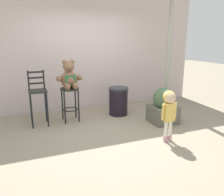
# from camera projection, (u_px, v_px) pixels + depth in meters

# --- Properties ---
(ground_plane) EXTENTS (24.00, 24.00, 0.00)m
(ground_plane) POSITION_uv_depth(u_px,v_px,m) (109.00, 132.00, 4.57)
(ground_plane) COLOR gray
(building_wall) EXTENTS (6.32, 0.30, 3.10)m
(building_wall) POSITION_uv_depth(u_px,v_px,m) (82.00, 48.00, 5.94)
(building_wall) COLOR beige
(building_wall) RESTS_ON ground_plane
(bar_stool_with_teddy) EXTENTS (0.40, 0.40, 0.75)m
(bar_stool_with_teddy) POSITION_uv_depth(u_px,v_px,m) (70.00, 97.00, 5.07)
(bar_stool_with_teddy) COLOR #242724
(bar_stool_with_teddy) RESTS_ON ground_plane
(teddy_bear) EXTENTS (0.57, 0.51, 0.61)m
(teddy_bear) POSITION_uv_depth(u_px,v_px,m) (69.00, 78.00, 4.94)
(teddy_bear) COLOR brown
(teddy_bear) RESTS_ON bar_stool_with_teddy
(child_walking) EXTENTS (0.29, 0.23, 0.92)m
(child_walking) POSITION_uv_depth(u_px,v_px,m) (169.00, 105.00, 4.01)
(child_walking) COLOR #CF97A6
(child_walking) RESTS_ON ground_plane
(trash_bin) EXTENTS (0.47, 0.47, 0.67)m
(trash_bin) POSITION_uv_depth(u_px,v_px,m) (118.00, 101.00, 5.55)
(trash_bin) COLOR black
(trash_bin) RESTS_ON ground_plane
(lamppost) EXTENTS (0.30, 0.30, 2.89)m
(lamppost) POSITION_uv_depth(u_px,v_px,m) (168.00, 64.00, 6.01)
(lamppost) COLOR #B0A79C
(lamppost) RESTS_ON ground_plane
(bar_chair_empty) EXTENTS (0.36, 0.36, 1.15)m
(bar_chair_empty) POSITION_uv_depth(u_px,v_px,m) (38.00, 95.00, 4.81)
(bar_chair_empty) COLOR #242724
(bar_chair_empty) RESTS_ON ground_plane
(planter_with_shrub) EXTENTS (0.54, 0.54, 0.77)m
(planter_with_shrub) POSITION_uv_depth(u_px,v_px,m) (163.00, 107.00, 5.02)
(planter_with_shrub) COLOR #5C5B4C
(planter_with_shrub) RESTS_ON ground_plane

